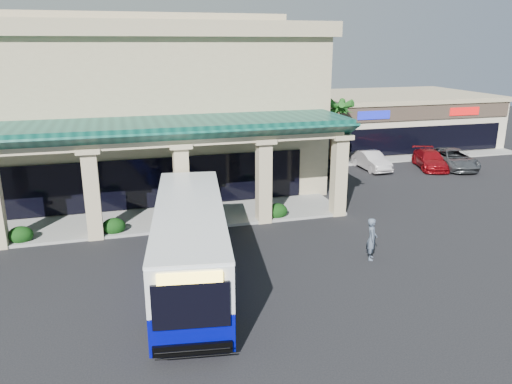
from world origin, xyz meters
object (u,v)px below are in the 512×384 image
object	(u,v)px
car_silver	(332,161)
car_gray	(453,159)
transit_bus	(190,245)
pedestrian	(372,239)
car_white	(371,161)
car_red	(430,160)

from	to	relation	value
car_silver	car_gray	bearing A→B (deg)	8.88
car_gray	transit_bus	bearing A→B (deg)	-137.51
pedestrian	car_silver	bearing A→B (deg)	8.32
transit_bus	car_gray	bearing A→B (deg)	39.64
transit_bus	car_gray	size ratio (longest dim) A/B	2.18
pedestrian	car_white	bearing A→B (deg)	-2.19
pedestrian	car_gray	bearing A→B (deg)	-20.44
transit_bus	car_red	size ratio (longest dim) A/B	2.46
transit_bus	pedestrian	bearing A→B (deg)	8.55
car_red	car_white	bearing A→B (deg)	-173.12
car_gray	car_white	bearing A→B (deg)	179.71
transit_bus	car_white	bearing A→B (deg)	51.20
car_white	car_red	xyz separation A→B (m)	(4.75, -0.91, -0.01)
car_silver	car_red	bearing A→B (deg)	9.78
car_red	pedestrian	bearing A→B (deg)	-114.22
car_white	car_gray	distance (m)	6.70
pedestrian	car_silver	world-z (taller)	pedestrian
pedestrian	car_gray	distance (m)	20.50
car_red	transit_bus	bearing A→B (deg)	-128.09
car_silver	car_red	distance (m)	8.11
pedestrian	car_red	bearing A→B (deg)	-15.85
car_silver	transit_bus	bearing A→B (deg)	-112.29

